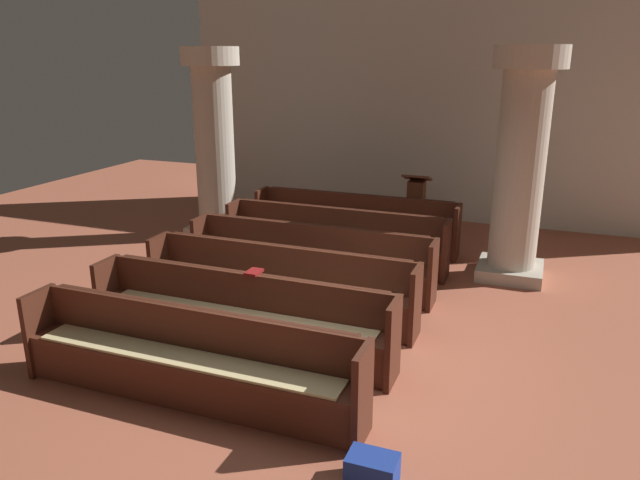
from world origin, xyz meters
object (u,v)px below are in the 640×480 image
object	(u,v)px
pew_row_2	(309,256)
kneeler_box_blue	(372,470)
pew_row_0	(354,220)
pew_row_3	(278,281)
pew_row_4	(239,313)
lectern	(415,209)
pillar_far_side	(214,140)
pew_row_5	(186,356)
pew_row_1	(334,236)
pillar_aisle_side	(521,162)
hymn_book	(254,272)

from	to	relation	value
pew_row_2	kneeler_box_blue	size ratio (longest dim) A/B	9.08
pew_row_0	pew_row_3	distance (m)	2.98
pew_row_4	lectern	xyz separation A→B (m)	(0.77, 5.09, -0.01)
pew_row_4	pillar_far_side	size ratio (longest dim) A/B	1.07
pew_row_3	pew_row_5	distance (m)	1.99
pew_row_1	pew_row_5	xyz separation A→B (m)	(0.00, -3.97, 0.00)
pew_row_1	pew_row_2	bearing A→B (deg)	-90.00
pew_row_5	pillar_aisle_side	size ratio (longest dim) A/B	1.07
pew_row_5	pew_row_3	bearing A→B (deg)	90.00
kneeler_box_blue	pillar_aisle_side	bearing A→B (deg)	82.74
pew_row_1	pew_row_3	distance (m)	1.99
pew_row_5	kneeler_box_blue	xyz separation A→B (m)	(1.90, -0.48, -0.34)
pew_row_1	kneeler_box_blue	world-z (taller)	pew_row_1
pew_row_0	pew_row_2	xyz separation A→B (m)	(0.00, -1.99, 0.00)
kneeler_box_blue	pew_row_5	bearing A→B (deg)	165.81
pew_row_3	pew_row_5	world-z (taller)	same
pew_row_5	lectern	size ratio (longest dim) A/B	3.15
pew_row_0	pew_row_1	xyz separation A→B (m)	(0.00, -0.99, 0.00)
lectern	hymn_book	distance (m)	4.96
pew_row_5	kneeler_box_blue	size ratio (longest dim) A/B	9.08
pew_row_3	pew_row_5	size ratio (longest dim) A/B	1.00
pew_row_1	pillar_aisle_side	distance (m)	2.84
pew_row_3	pillar_far_side	xyz separation A→B (m)	(-2.47, 2.82, 1.20)
pew_row_4	kneeler_box_blue	bearing A→B (deg)	-37.82
pew_row_1	pew_row_2	xyz separation A→B (m)	(0.00, -0.99, 0.00)
hymn_book	kneeler_box_blue	size ratio (longest dim) A/B	0.54
pew_row_4	hymn_book	size ratio (longest dim) A/B	16.72
pew_row_2	pew_row_3	bearing A→B (deg)	-90.00
pew_row_0	pew_row_3	bearing A→B (deg)	-90.00
pew_row_5	pillar_aisle_side	xyz separation A→B (m)	(2.52, 4.44, 1.20)
pew_row_2	lectern	xyz separation A→B (m)	(0.77, 3.11, -0.01)
pew_row_5	hymn_book	distance (m)	1.26
kneeler_box_blue	pew_row_1	bearing A→B (deg)	113.08
lectern	hymn_book	xyz separation A→B (m)	(-0.68, -4.90, 0.42)
pew_row_4	pew_row_1	bearing A→B (deg)	90.00
pew_row_1	pew_row_2	world-z (taller)	same
pew_row_1	pew_row_5	bearing A→B (deg)	-90.00
pew_row_4	pew_row_5	xyz separation A→B (m)	(0.00, -0.99, 0.00)
pillar_far_side	pew_row_0	bearing A→B (deg)	3.61
pew_row_2	kneeler_box_blue	xyz separation A→B (m)	(1.90, -3.46, -0.34)
lectern	kneeler_box_blue	distance (m)	6.67
pew_row_1	lectern	distance (m)	2.25
pew_row_0	pew_row_1	bearing A→B (deg)	-90.00
pew_row_0	pillar_far_side	size ratio (longest dim) A/B	1.07
pew_row_5	kneeler_box_blue	distance (m)	1.99
pew_row_3	lectern	bearing A→B (deg)	79.33
pew_row_3	lectern	world-z (taller)	lectern
pew_row_4	pew_row_3	bearing A→B (deg)	90.00
pew_row_4	pillar_aisle_side	distance (m)	4.44
pew_row_5	pillar_aisle_side	distance (m)	5.25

